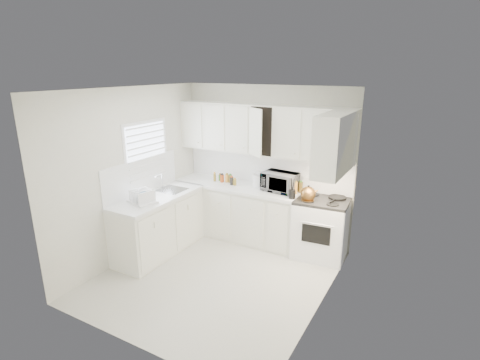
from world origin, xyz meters
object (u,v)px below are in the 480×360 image
Objects in this scene: rice_cooker at (260,179)px; dish_rack at (142,195)px; stove at (321,220)px; microwave at (280,180)px; utensil_crock at (292,188)px; tea_kettle at (308,193)px.

rice_cooker is 1.94m from dish_rack.
stove reaches higher than dish_rack.
rice_cooker is at bearing 69.12° from dish_rack.
microwave reaches higher than utensil_crock.
dish_rack is at bearing -169.10° from tea_kettle.
dish_rack is (-2.10, -1.27, -0.01)m from tea_kettle.
microwave is at bearing -26.62° from rice_cooker.
microwave reaches higher than rice_cooker.
stove is 4.95× the size of rice_cooker.
utensil_crock reaches higher than dish_rack.
utensil_crock is (0.69, -0.31, 0.04)m from rice_cooker.
tea_kettle is 0.51× the size of microwave.
rice_cooker is at bearing 175.97° from microwave.
utensil_crock is at bearing -159.53° from stove.
microwave is 1.68× the size of utensil_crock.
microwave is 0.39m from rice_cooker.
tea_kettle is at bearing -33.75° from rice_cooker.
dish_rack is at bearing -131.18° from microwave.
tea_kettle is (-0.18, -0.16, 0.47)m from stove.
tea_kettle is 0.97m from rice_cooker.
stove is 1.21m from rice_cooker.
tea_kettle is at bearing -143.17° from stove.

